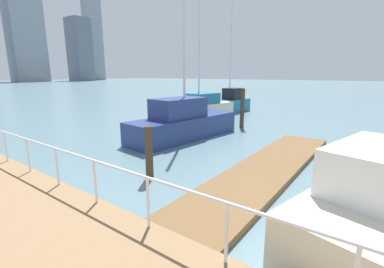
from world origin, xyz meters
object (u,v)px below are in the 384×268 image
(moored_boat_1, at_px, (199,110))
(moored_boat_5, at_px, (381,196))
(moored_boat_3, at_px, (230,103))
(moored_boat_0, at_px, (183,122))

(moored_boat_1, relative_size, moored_boat_5, 1.34)
(moored_boat_3, bearing_deg, moored_boat_1, -177.39)
(moored_boat_1, height_order, moored_boat_3, moored_boat_3)
(moored_boat_1, xyz_separation_m, moored_boat_3, (5.16, 0.24, 0.03))
(moored_boat_3, distance_m, moored_boat_5, 18.33)
(moored_boat_0, bearing_deg, moored_boat_1, 25.56)
(moored_boat_1, bearing_deg, moored_boat_0, -154.44)
(moored_boat_3, xyz_separation_m, moored_boat_5, (-14.32, -11.45, -0.08))
(moored_boat_1, xyz_separation_m, moored_boat_5, (-9.16, -11.21, -0.05))
(moored_boat_1, distance_m, moored_boat_5, 14.48)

